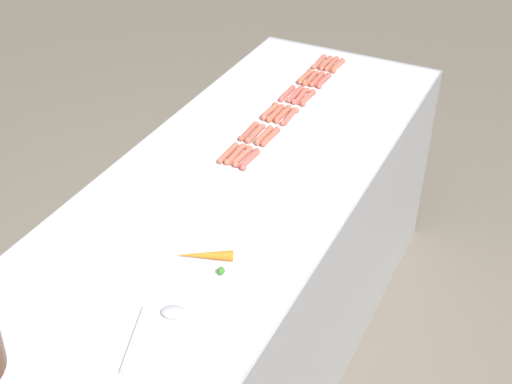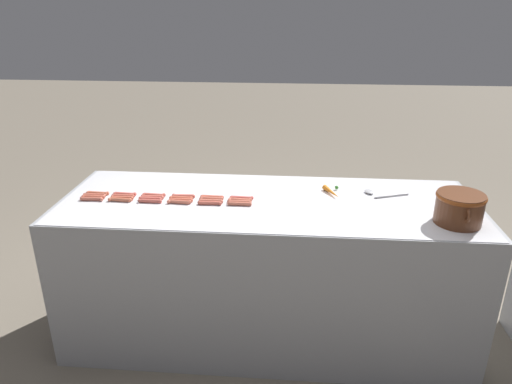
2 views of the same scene
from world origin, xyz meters
The scene contains 28 objects.
ground_plane centered at (0.00, 0.00, 0.00)m, with size 20.00×20.00×0.00m, color #756B5B.
griddle_counter centered at (0.00, 0.00, 0.46)m, with size 0.86×2.42×0.92m.
hot_dog_0 centered at (0.00, -1.02, 0.93)m, with size 0.03×0.14×0.02m.
hot_dog_1 centered at (0.00, -0.85, 0.93)m, with size 0.03×0.14×0.02m.
hot_dog_2 centered at (0.00, -0.67, 0.93)m, with size 0.03×0.14×0.02m.
hot_dog_3 centered at (0.00, -0.49, 0.93)m, with size 0.03×0.14×0.02m.
hot_dog_4 centered at (0.00, -0.32, 0.93)m, with size 0.03×0.14×0.02m.
hot_dog_5 centered at (0.00, -0.15, 0.93)m, with size 0.03×0.14×0.02m.
hot_dog_6 centered at (0.03, -1.02, 0.93)m, with size 0.02×0.14×0.02m.
hot_dog_7 centered at (0.03, -0.85, 0.93)m, with size 0.02×0.14×0.02m.
hot_dog_8 centered at (0.03, -0.67, 0.93)m, with size 0.03×0.14×0.02m.
hot_dog_9 centered at (0.03, -0.50, 0.93)m, with size 0.03×0.14×0.02m.
hot_dog_10 centered at (0.03, -0.32, 0.93)m, with size 0.03×0.14×0.02m.
hot_dog_11 centered at (0.03, -0.16, 0.93)m, with size 0.03×0.14×0.02m.
hot_dog_12 centered at (0.06, -1.02, 0.93)m, with size 0.03×0.14×0.02m.
hot_dog_13 centered at (0.06, -0.84, 0.93)m, with size 0.03×0.14×0.02m.
hot_dog_14 centered at (0.06, -0.68, 0.93)m, with size 0.03×0.14×0.02m.
hot_dog_15 centered at (0.06, -0.49, 0.93)m, with size 0.02×0.14×0.02m.
hot_dog_16 centered at (0.06, -0.32, 0.93)m, with size 0.03×0.14×0.02m.
hot_dog_17 centered at (0.06, -0.16, 0.93)m, with size 0.03×0.14×0.02m.
hot_dog_18 centered at (0.09, -1.02, 0.93)m, with size 0.03×0.14×0.02m.
hot_dog_19 centered at (0.09, -0.85, 0.93)m, with size 0.03×0.14×0.02m.
hot_dog_20 centered at (0.09, -0.67, 0.93)m, with size 0.02×0.14×0.02m.
hot_dog_21 centered at (0.09, -0.50, 0.93)m, with size 0.03×0.14×0.02m.
hot_dog_22 centered at (0.09, -0.32, 0.93)m, with size 0.03×0.14×0.02m.
hot_dog_23 centered at (0.09, -0.15, 0.93)m, with size 0.02×0.14×0.02m.
serving_spoon centered at (-0.15, 0.64, 0.93)m, with size 0.13×0.27×0.02m.
carrot centered at (-0.13, 0.38, 0.94)m, with size 0.17×0.10×0.03m.
Camera 1 is at (-0.93, 1.65, 2.24)m, focal length 47.64 mm.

